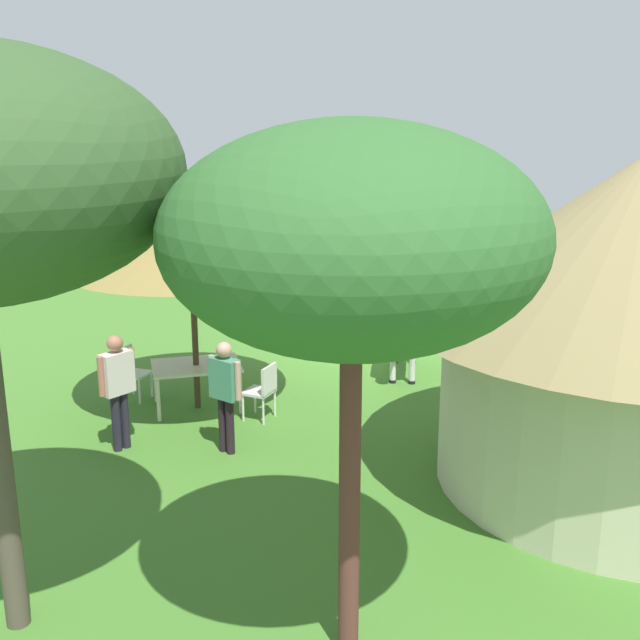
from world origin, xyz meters
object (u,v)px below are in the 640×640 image
striped_lounge_chair (358,328)px  zebra_by_umbrella (404,323)px  guest_beside_umbrella (225,387)px  standing_watcher (451,272)px  shade_umbrella (191,249)px  acacia_tree_right_background (352,239)px  zebra_nearest_camera (504,296)px  patio_dining_table (196,369)px  thatched_hut (636,307)px  patio_chair_near_hut (263,388)px  patio_chair_near_lawn (131,369)px  guest_behind_table (118,382)px

striped_lounge_chair → zebra_by_umbrella: zebra_by_umbrella is taller
guest_beside_umbrella → standing_watcher: 9.22m
shade_umbrella → acacia_tree_right_background: acacia_tree_right_background is taller
zebra_nearest_camera → acacia_tree_right_background: (4.89, 9.00, 2.67)m
guest_beside_umbrella → standing_watcher: standing_watcher is taller
patio_dining_table → zebra_by_umbrella: bearing=-162.3°
thatched_hut → striped_lounge_chair: thatched_hut is taller
acacia_tree_right_background → patio_chair_near_hut: bearing=-86.0°
thatched_hut → patio_chair_near_hut: thatched_hut is taller
guest_beside_umbrella → acacia_tree_right_background: size_ratio=0.35×
thatched_hut → zebra_by_umbrella: thatched_hut is taller
zebra_nearest_camera → zebra_by_umbrella: 3.06m
patio_chair_near_hut → zebra_nearest_camera: (-5.27, -3.53, 0.49)m
shade_umbrella → striped_lounge_chair: (-3.34, -3.53, -2.38)m
thatched_hut → guest_beside_umbrella: bearing=-17.7°
patio_dining_table → patio_chair_near_lawn: (1.11, -0.56, -0.14)m
patio_chair_near_lawn → standing_watcher: standing_watcher is taller
patio_chair_near_lawn → zebra_by_umbrella: (-4.86, -0.64, 0.46)m
patio_chair_near_lawn → thatched_hut: bearing=85.6°
patio_chair_near_lawn → striped_lounge_chair: (-4.45, -2.97, -0.27)m
standing_watcher → zebra_nearest_camera: size_ratio=0.76×
patio_chair_near_lawn → acacia_tree_right_background: acacia_tree_right_background is taller
zebra_by_umbrella → acacia_tree_right_background: acacia_tree_right_background is taller
patio_chair_near_hut → guest_behind_table: 2.30m
thatched_hut → patio_chair_near_lawn: 7.91m
patio_chair_near_hut → guest_behind_table: size_ratio=0.53×
patio_chair_near_lawn → patio_dining_table: bearing=90.0°
thatched_hut → patio_chair_near_hut: bearing=-31.7°
patio_chair_near_hut → striped_lounge_chair: patio_chair_near_hut is taller
guest_beside_umbrella → standing_watcher: (-5.57, -7.35, 0.04)m
patio_chair_near_hut → thatched_hut: bearing=-89.2°
patio_chair_near_lawn → guest_beside_umbrella: size_ratio=0.55×
striped_lounge_chair → zebra_by_umbrella: (-0.41, 2.33, 0.73)m
patio_chair_near_lawn → guest_behind_table: 2.11m
patio_chair_near_hut → striped_lounge_chair: bearing=3.8°
thatched_hut → striped_lounge_chair: bearing=-72.8°
guest_behind_table → zebra_nearest_camera: 8.55m
patio_chair_near_lawn → standing_watcher: size_ratio=0.53×
guest_behind_table → standing_watcher: 9.97m
patio_chair_near_lawn → guest_behind_table: guest_behind_table is taller
patio_dining_table → acacia_tree_right_background: bearing=103.1°
shade_umbrella → guest_behind_table: 2.43m
patio_chair_near_lawn → zebra_by_umbrella: bearing=124.2°
shade_umbrella → patio_chair_near_hut: bearing=147.5°
standing_watcher → zebra_nearest_camera: bearing=134.3°
guest_behind_table → standing_watcher: standing_watcher is taller
zebra_nearest_camera → acacia_tree_right_background: size_ratio=0.49×
zebra_nearest_camera → zebra_by_umbrella: zebra_nearest_camera is taller
guest_behind_table → shade_umbrella: bearing=12.2°
guest_beside_umbrella → acacia_tree_right_background: (-0.99, 4.33, 2.71)m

